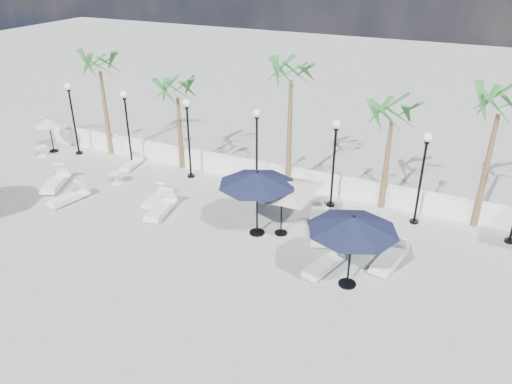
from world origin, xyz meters
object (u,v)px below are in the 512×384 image
at_px(lounger_7, 324,264).
at_px(parasol_cream_sq_a, 282,182).
at_px(lounger_2, 56,182).
at_px(lounger_8, 389,258).
at_px(lounger_6, 275,192).
at_px(lounger_0, 69,197).
at_px(lounger_5, 319,229).
at_px(parasol_cream_small, 48,122).
at_px(lounger_1, 131,163).
at_px(lounger_3, 161,208).
at_px(parasol_navy_right, 353,224).
at_px(lounger_4, 156,198).
at_px(parasol_navy_mid, 257,179).

relative_size(lounger_7, parasol_cream_sq_a, 0.40).
xyz_separation_m(lounger_2, lounger_8, (15.24, 0.20, -0.01)).
distance_m(lounger_6, lounger_8, 6.47).
distance_m(lounger_0, lounger_7, 11.64).
xyz_separation_m(lounger_5, parasol_cream_small, (-15.84, 2.26, 1.38)).
height_order(lounger_1, lounger_2, lounger_2).
distance_m(lounger_3, lounger_6, 5.01).
relative_size(lounger_0, lounger_6, 0.94).
distance_m(lounger_2, lounger_6, 10.13).
relative_size(parasol_cream_sq_a, parasol_cream_small, 2.53).
distance_m(lounger_0, parasol_cream_small, 6.73).
xyz_separation_m(lounger_8, parasol_cream_small, (-18.68, 3.10, 1.39)).
distance_m(lounger_2, lounger_8, 15.24).
height_order(lounger_2, lounger_8, lounger_2).
bearing_deg(lounger_3, lounger_8, -8.37).
distance_m(parasol_navy_right, parasol_cream_sq_a, 3.84).
distance_m(lounger_0, lounger_2, 1.86).
distance_m(lounger_6, parasol_cream_sq_a, 3.70).
relative_size(lounger_2, lounger_4, 1.25).
distance_m(lounger_1, lounger_3, 5.33).
xyz_separation_m(lounger_4, parasol_navy_right, (9.15, -2.21, 2.09)).
relative_size(lounger_2, lounger_3, 1.04).
xyz_separation_m(lounger_1, parasol_navy_mid, (8.41, -3.15, 2.12)).
bearing_deg(lounger_8, lounger_5, 175.11).
xyz_separation_m(lounger_4, lounger_6, (4.49, 2.65, 0.03)).
distance_m(lounger_2, parasol_navy_mid, 10.37).
distance_m(lounger_6, parasol_navy_right, 7.04).
height_order(lounger_0, lounger_1, lounger_0).
bearing_deg(lounger_7, lounger_8, 49.13).
bearing_deg(lounger_7, lounger_6, 146.21).
distance_m(lounger_4, lounger_8, 10.17).
relative_size(lounger_3, parasol_cream_sq_a, 0.44).
xyz_separation_m(lounger_7, parasol_cream_sq_a, (-2.26, 1.62, 1.99)).
xyz_separation_m(lounger_7, lounger_8, (1.97, 1.28, 0.02)).
bearing_deg(parasol_navy_right, lounger_3, 169.95).
height_order(lounger_2, parasol_navy_right, parasol_navy_right).
xyz_separation_m(lounger_1, lounger_5, (10.65, -2.28, 0.06)).
bearing_deg(lounger_1, parasol_navy_mid, -30.51).
height_order(lounger_4, lounger_5, lounger_5).
bearing_deg(parasol_cream_small, lounger_7, -14.68).
bearing_deg(lounger_3, lounger_7, -17.80).
relative_size(parasol_navy_right, parasol_cream_sq_a, 0.60).
bearing_deg(lounger_4, lounger_5, -5.62).
relative_size(lounger_1, parasol_navy_mid, 0.58).
height_order(lounger_1, parasol_navy_mid, parasol_navy_mid).
bearing_deg(lounger_1, lounger_3, -49.30).
bearing_deg(lounger_8, lounger_7, -135.55).
bearing_deg(lounger_7, parasol_navy_right, -9.54).
bearing_deg(parasol_navy_mid, lounger_3, -176.94).
relative_size(lounger_5, lounger_7, 1.14).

